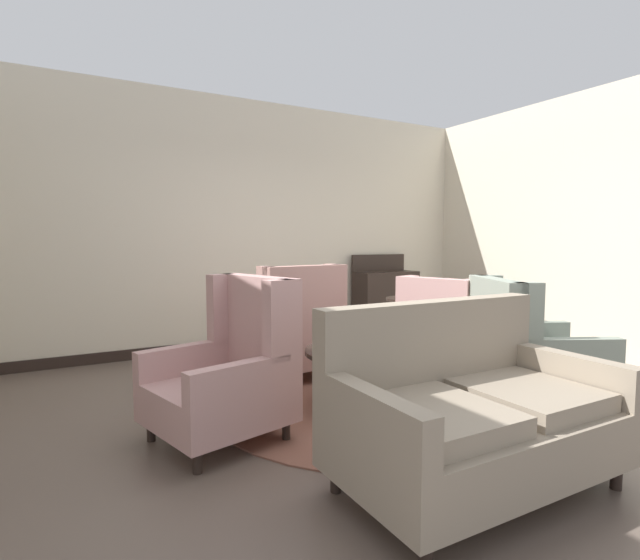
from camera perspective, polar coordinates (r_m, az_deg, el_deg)
The scene contains 14 objects.
ground at distance 4.00m, azimuth 8.43°, elevation -15.03°, with size 8.94×8.94×0.00m, color brown.
wall_back at distance 6.23m, azimuth -7.55°, elevation 6.44°, with size 6.54×0.08×3.08m, color beige.
wall_right at distance 6.71m, azimuth 26.08°, elevation 5.87°, with size 0.08×3.93×3.08m, color beige.
baseboard_back at distance 6.31m, azimuth -7.22°, elevation -7.10°, with size 6.38×0.03×0.12m, color black.
area_rug at distance 4.23m, azimuth 5.86°, elevation -13.82°, with size 2.69×2.69×0.01m, color brown.
coffee_table at distance 3.94m, azimuth 4.83°, elevation -9.33°, with size 0.90×0.90×0.48m.
porcelain_vase at distance 3.86m, azimuth 4.95°, elevation -6.27°, with size 0.19×0.19×0.34m.
settee at distance 2.85m, azimuth 17.27°, elevation -14.77°, with size 1.55×0.89×0.99m.
armchair_near_sideboard at distance 3.40m, azimuth -10.52°, elevation -10.60°, with size 0.99×0.96×1.10m.
armchair_foreground_right at distance 4.24m, azimuth 23.29°, elevation -8.10°, with size 1.14×1.12×1.05m.
armchair_back_corner at distance 4.71m, azimuth -3.15°, elevation -6.11°, with size 0.90×0.87×1.12m.
armchair_near_window at distance 4.88m, azimuth 14.63°, elevation -6.25°, with size 1.01×0.95×1.00m.
side_table at distance 5.59m, azimuth 10.37°, elevation -4.90°, with size 0.51×0.51×0.70m.
sideboard at distance 6.93m, azimuth 7.72°, elevation -2.22°, with size 0.90×0.40×1.14m.
Camera 1 is at (-2.32, -2.97, 1.35)m, focal length 27.14 mm.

